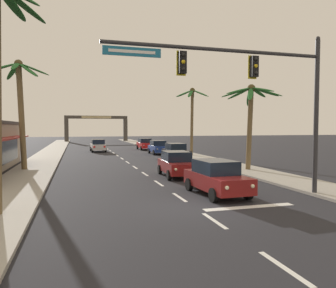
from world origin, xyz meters
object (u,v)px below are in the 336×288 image
palm_right_second (251,106)px  palm_right_third (192,107)px  sedan_lead_at_stop_bar (216,177)px  sedan_parked_mid_kerb (176,151)px  palm_left_second (20,94)px  sedan_third_in_queue (177,164)px  sedan_parked_far_kerb (145,144)px  sedan_parked_nearest_kerb (158,147)px  traffic_signal_mast (258,83)px  sedan_oncoming_far (98,145)px  town_gateway_arch (97,125)px

palm_right_second → palm_right_third: bearing=89.8°
sedan_lead_at_stop_bar → sedan_parked_mid_kerb: bearing=79.4°
palm_left_second → palm_right_third: bearing=26.7°
palm_right_third → sedan_third_in_queue: bearing=-113.8°
sedan_parked_far_kerb → palm_right_second: size_ratio=0.68×
sedan_parked_mid_kerb → palm_right_third: (2.98, 3.44, 4.79)m
sedan_parked_nearest_kerb → palm_right_second: bearing=-80.4°
sedan_parked_far_kerb → palm_right_third: bearing=-77.1°
sedan_lead_at_stop_bar → sedan_parked_nearest_kerb: 24.70m
sedan_lead_at_stop_bar → palm_right_third: (6.14, 20.34, 4.79)m
traffic_signal_mast → sedan_parked_far_kerb: bearing=86.8°
sedan_parked_mid_kerb → palm_left_second: bearing=-160.1°
sedan_oncoming_far → town_gateway_arch: 33.03m
palm_right_third → palm_right_second: bearing=-90.2°
palm_left_second → sedan_third_in_queue: bearing=-28.8°
sedan_parked_nearest_kerb → sedan_parked_mid_kerb: same height
sedan_parked_mid_kerb → town_gateway_arch: bearing=96.2°
sedan_oncoming_far → palm_right_second: 25.48m
traffic_signal_mast → sedan_parked_mid_kerb: 18.94m
sedan_oncoming_far → town_gateway_arch: (1.81, 32.83, 3.10)m
palm_right_second → sedan_oncoming_far: bearing=113.0°
sedan_third_in_queue → town_gateway_arch: 57.27m
sedan_lead_at_stop_bar → sedan_third_in_queue: size_ratio=1.00×
sedan_lead_at_stop_bar → sedan_parked_nearest_kerb: bearing=82.5°
traffic_signal_mast → palm_right_third: bearing=77.7°
sedan_parked_nearest_kerb → palm_right_second: 17.83m
traffic_signal_mast → palm_left_second: bearing=131.7°
traffic_signal_mast → palm_left_second: 17.93m
sedan_parked_far_kerb → palm_left_second: bearing=-123.5°
sedan_parked_nearest_kerb → palm_left_second: (-13.76, -12.53, 4.92)m
sedan_third_in_queue → sedan_parked_nearest_kerb: size_ratio=1.01×
palm_right_second → town_gateway_arch: 56.58m
traffic_signal_mast → sedan_third_in_queue: (-1.48, 7.62, -4.43)m
sedan_parked_far_kerb → palm_right_second: (2.83, -25.47, 4.02)m
sedan_oncoming_far → traffic_signal_mast: bearing=-80.9°
traffic_signal_mast → town_gateway_arch: size_ratio=0.71×
sedan_third_in_queue → sedan_parked_nearest_kerb: bearing=79.7°
sedan_lead_at_stop_bar → town_gateway_arch: (-1.91, 63.36, 3.10)m
sedan_parked_nearest_kerb → palm_right_third: size_ratio=0.57×
sedan_third_in_queue → sedan_parked_mid_kerb: 11.19m
sedan_parked_mid_kerb → palm_left_second: palm_left_second is taller
palm_right_third → town_gateway_arch: bearing=100.6°
sedan_lead_at_stop_bar → palm_right_third: palm_right_third is taller
sedan_parked_nearest_kerb → town_gateway_arch: town_gateway_arch is taller
sedan_lead_at_stop_bar → palm_left_second: palm_left_second is taller
sedan_parked_far_kerb → palm_right_third: 13.68m
traffic_signal_mast → town_gateway_arch: traffic_signal_mast is taller
sedan_parked_mid_kerb → palm_right_third: bearing=49.1°
town_gateway_arch → sedan_parked_nearest_kerb: bearing=-82.5°
sedan_parked_far_kerb → sedan_parked_nearest_kerb: bearing=-90.4°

